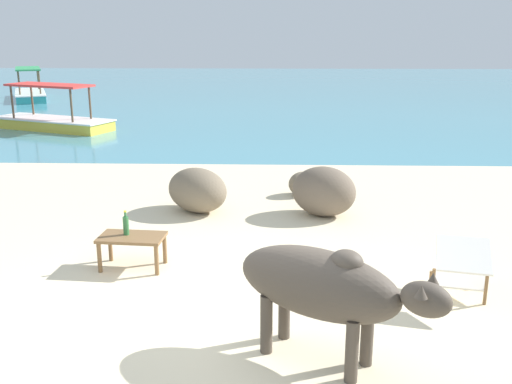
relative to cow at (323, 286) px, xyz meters
name	(u,v)px	position (x,y,z in m)	size (l,w,h in m)	color
sand_beach	(218,330)	(-0.93, 0.52, -0.71)	(18.00, 14.00, 0.04)	beige
water_surface	(263,93)	(-0.93, 22.52, -0.73)	(60.00, 36.00, 0.03)	teal
cow	(323,286)	(0.00, 0.00, 0.00)	(1.77, 1.30, 1.05)	#4C4238
low_bench_table	(132,241)	(-2.08, 1.95, -0.35)	(0.79, 0.50, 0.40)	brown
bottle	(126,225)	(-2.15, 1.99, -0.17)	(0.07, 0.07, 0.30)	#2D6B38
deck_chair_near	(461,265)	(1.53, 1.21, -0.30)	(0.69, 0.86, 0.68)	brown
shore_rock_large	(302,183)	(0.08, 5.20, -0.49)	(0.51, 0.40, 0.41)	#756651
shore_rock_medium	(324,191)	(0.35, 4.06, -0.31)	(0.99, 0.76, 0.76)	#6B5B4C
shore_rock_small	(197,190)	(-1.60, 4.21, -0.35)	(1.06, 0.76, 0.69)	#756651
boat_yellow	(52,120)	(-6.82, 12.08, -0.44)	(3.84, 2.45, 1.29)	gold
boat_teal	(30,93)	(-10.57, 19.59, -0.44)	(2.52, 3.83, 1.29)	teal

